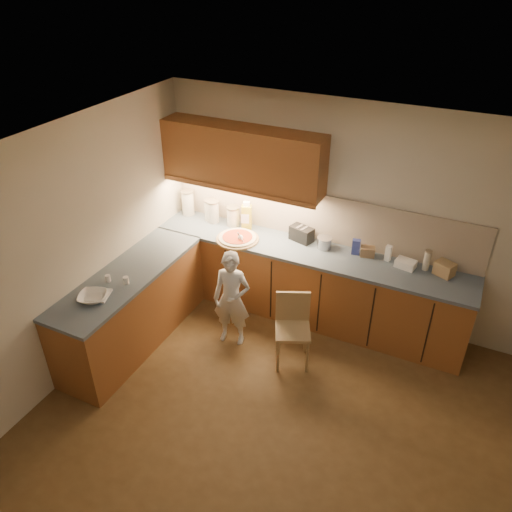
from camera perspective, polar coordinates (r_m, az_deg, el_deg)
name	(u,v)px	position (r m, az deg, el deg)	size (l,w,h in m)	color
room	(282,279)	(3.91, 2.94, -2.67)	(4.54, 4.50, 2.62)	#533A1C
l_counter	(248,291)	(5.85, -0.88, -3.98)	(3.77, 2.62, 0.92)	#975A2C
backsplash	(318,217)	(5.87, 7.11, 4.45)	(3.75, 0.02, 0.58)	#BAA990
upper_cabinets	(242,157)	(5.79, -1.59, 11.23)	(1.95, 0.36, 0.73)	#975A2C
pizza_on_board	(238,238)	(5.92, -2.12, 2.04)	(0.51, 0.51, 0.21)	tan
child	(232,299)	(5.53, -2.78, -4.93)	(0.42, 0.28, 1.16)	silver
wooden_chair	(293,324)	(5.37, 4.21, -7.73)	(0.48, 0.48, 0.81)	tan
mixing_bowl	(93,297)	(5.18, -18.16, -4.50)	(0.28, 0.28, 0.07)	white
canister_a	(188,202)	(6.51, -7.78, 6.08)	(0.17, 0.17, 0.33)	silver
canister_b	(210,210)	(6.35, -5.24, 5.30)	(0.16, 0.16, 0.28)	white
canister_c	(213,211)	(6.29, -4.92, 5.10)	(0.15, 0.15, 0.29)	silver
canister_d	(233,216)	(6.19, -2.64, 4.56)	(0.16, 0.16, 0.26)	white
oil_jug	(247,216)	(6.10, -1.06, 4.55)	(0.14, 0.13, 0.36)	gold
toaster	(302,234)	(5.91, 5.23, 2.54)	(0.30, 0.23, 0.18)	black
steel_pot	(324,243)	(5.79, 7.83, 1.52)	(0.18, 0.18, 0.14)	#A7A7AB
blue_box	(356,247)	(5.73, 11.36, 1.03)	(0.09, 0.06, 0.18)	#3644A2
card_box_a	(368,252)	(5.74, 12.64, 0.50)	(0.16, 0.11, 0.11)	#A38058
white_bottle	(388,253)	(5.69, 14.88, 0.31)	(0.06, 0.06, 0.18)	white
flat_pack	(406,264)	(5.65, 16.73, -0.85)	(0.21, 0.15, 0.08)	white
tall_jar	(427,260)	(5.63, 18.95, -0.43)	(0.08, 0.08, 0.24)	silver
card_box_b	(445,269)	(5.63, 20.75, -1.37)	(0.19, 0.15, 0.15)	tan
dough_cloth	(95,295)	(5.25, -17.95, -4.26)	(0.29, 0.23, 0.02)	white
spice_jar_a	(108,278)	(5.41, -16.57, -2.46)	(0.06, 0.06, 0.07)	silver
spice_jar_b	(126,280)	(5.32, -14.64, -2.72)	(0.06, 0.06, 0.08)	silver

